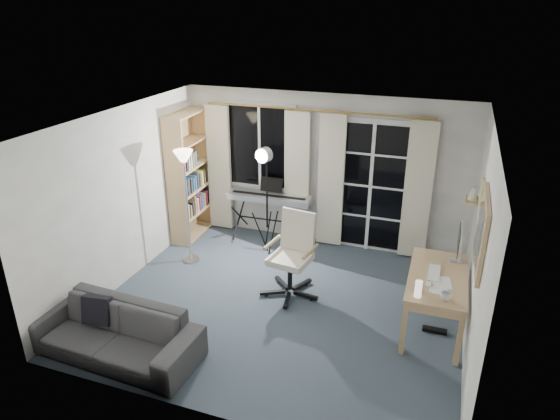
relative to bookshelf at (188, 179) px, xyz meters
The scene contains 17 objects.
floor 2.77m from the bookshelf, 34.71° to the right, with size 4.50×4.00×0.02m, color #3B4856.
window 1.29m from the bookshelf, 24.95° to the left, with size 1.20×0.08×1.40m.
french_door 2.92m from the bookshelf, ahead, with size 1.32×0.09×2.11m.
curtains 2.03m from the bookshelf, 11.59° to the left, with size 3.60×0.07×2.13m.
bookshelf is the anchor object (origin of this frame).
torchiere_lamp 1.02m from the bookshelf, 61.33° to the right, with size 0.35×0.35×1.73m.
keyboard_piano 1.37m from the bookshelf, ahead, with size 1.36×0.69×0.98m.
studio_light 1.46m from the bookshelf, ahead, with size 0.37×0.38×1.72m.
office_chair 2.45m from the bookshelf, 26.38° to the right, with size 0.78×0.78×1.14m.
desk 4.23m from the bookshelf, 18.19° to the right, with size 0.67×1.32×0.71m.
monitor 4.29m from the bookshelf, 11.65° to the right, with size 0.17×0.51×0.44m.
desk_clutter 4.26m from the bookshelf, 21.30° to the right, with size 0.41×0.80×0.89m.
mug 4.50m from the bookshelf, 23.87° to the right, with size 0.12×0.09×0.12m, color silver.
wall_mirror 4.75m from the bookshelf, 22.74° to the right, with size 0.04×0.94×0.74m.
framed_print 4.49m from the bookshelf, 11.96° to the right, with size 0.03×0.42×0.32m.
wall_shelf 4.33m from the bookshelf, ahead, with size 0.16×0.30×0.18m.
sofa 3.16m from the bookshelf, 76.66° to the right, with size 1.96×0.65×0.76m.
Camera 1 is at (1.84, -5.19, 3.67)m, focal length 32.00 mm.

